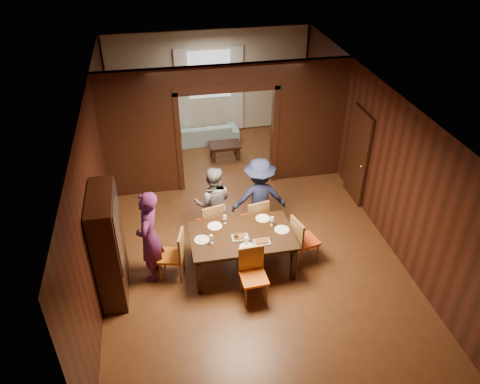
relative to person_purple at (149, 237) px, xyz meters
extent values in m
plane|color=#542B17|center=(1.87, 1.25, -0.89)|extent=(9.00, 9.00, 0.00)
cube|color=silver|center=(1.87, 1.25, 2.01)|extent=(5.50, 9.00, 0.02)
cube|color=black|center=(1.87, 5.75, 0.56)|extent=(5.50, 0.02, 2.90)
cube|color=black|center=(-0.88, 1.25, 0.56)|extent=(0.02, 9.00, 2.90)
cube|color=black|center=(4.62, 1.25, 0.56)|extent=(0.02, 9.00, 2.90)
cube|color=black|center=(-0.06, 2.85, 0.31)|extent=(1.65, 0.15, 2.40)
cube|color=black|center=(3.79, 2.85, 0.31)|extent=(1.65, 0.15, 2.40)
cube|color=black|center=(1.87, 2.85, 1.76)|extent=(5.50, 0.15, 0.50)
cube|color=beige|center=(1.87, 5.72, 0.56)|extent=(5.40, 0.04, 2.85)
imported|color=#4F1B4D|center=(0.00, 0.00, 0.00)|extent=(0.60, 0.75, 1.79)
imported|color=slate|center=(1.25, 0.94, -0.10)|extent=(0.85, 0.71, 1.58)
imported|color=#161C38|center=(2.17, 0.90, -0.05)|extent=(1.11, 0.67, 1.68)
imported|color=#9AC6CA|center=(1.62, 5.10, -0.63)|extent=(1.83, 0.78, 0.53)
imported|color=black|center=(1.69, 0.03, -0.10)|extent=(0.28, 0.28, 0.07)
cube|color=black|center=(1.62, -0.08, -0.51)|extent=(1.86, 1.16, 0.76)
cube|color=black|center=(2.00, 4.09, -0.69)|extent=(0.80, 0.50, 0.40)
cube|color=black|center=(-0.66, -0.25, 0.11)|extent=(0.40, 1.20, 2.00)
cube|color=black|center=(4.57, 1.75, 0.16)|extent=(0.06, 0.90, 2.10)
cube|color=silver|center=(1.87, 5.69, 0.81)|extent=(1.20, 0.03, 1.30)
cube|color=white|center=(1.12, 5.65, 0.36)|extent=(0.35, 0.06, 2.40)
cube|color=white|center=(2.62, 5.65, 0.36)|extent=(0.35, 0.06, 2.40)
cylinder|color=silver|center=(0.90, -0.10, -0.13)|extent=(0.27, 0.27, 0.01)
cylinder|color=white|center=(1.19, 0.25, -0.13)|extent=(0.27, 0.27, 0.01)
cylinder|color=white|center=(2.10, 0.31, -0.13)|extent=(0.27, 0.27, 0.01)
cylinder|color=silver|center=(2.37, -0.09, -0.13)|extent=(0.27, 0.27, 0.01)
cylinder|color=white|center=(1.65, -0.46, -0.13)|extent=(0.27, 0.27, 0.01)
cube|color=gray|center=(1.58, -0.17, -0.12)|extent=(0.30, 0.20, 0.04)
cube|color=gray|center=(1.93, -0.36, -0.12)|extent=(0.30, 0.20, 0.04)
cylinder|color=silver|center=(1.65, -0.34, -0.06)|extent=(0.07, 0.07, 0.14)
camera|label=1|loc=(0.34, -6.52, 5.13)|focal=35.00mm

